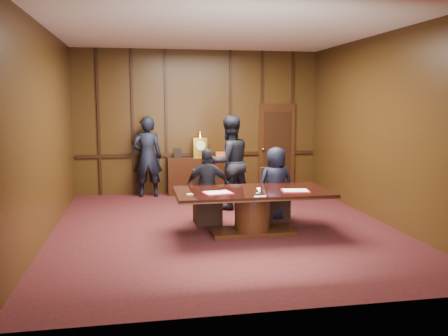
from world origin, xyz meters
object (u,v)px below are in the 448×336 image
object	(u,v)px
signatory_left	(208,187)
witness_right	(229,162)
conference_table	(252,205)
sideboard	(200,174)
witness_left	(147,157)
signatory_right	(276,184)

from	to	relation	value
signatory_left	witness_right	xyz separation A→B (m)	(0.63, 1.20, 0.28)
witness_right	conference_table	bearing A→B (deg)	73.33
witness_right	sideboard	bearing A→B (deg)	-94.74
witness_right	signatory_left	bearing A→B (deg)	44.98
conference_table	witness_left	bearing A→B (deg)	115.09
signatory_left	signatory_right	bearing A→B (deg)	-177.66
conference_table	signatory_left	world-z (taller)	signatory_left
signatory_right	witness_left	bearing A→B (deg)	-54.77
sideboard	witness_left	size ratio (longest dim) A/B	0.84
conference_table	witness_left	xyz separation A→B (m)	(-1.69, 3.60, 0.44)
signatory_right	witness_right	size ratio (longest dim) A/B	0.72
signatory_left	witness_left	world-z (taller)	witness_left
witness_left	witness_right	xyz separation A→B (m)	(1.67, -1.60, 0.03)
signatory_right	witness_left	distance (m)	3.65
conference_table	witness_right	size ratio (longest dim) A/B	1.33
witness_right	witness_left	bearing A→B (deg)	-60.93
signatory_left	signatory_right	distance (m)	1.30
sideboard	signatory_left	size ratio (longest dim) A/B	1.14
sideboard	signatory_right	world-z (taller)	sideboard
witness_left	witness_right	world-z (taller)	witness_right
signatory_right	witness_left	world-z (taller)	witness_left
sideboard	conference_table	distance (m)	3.78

